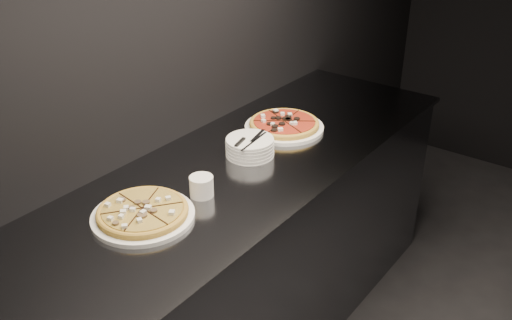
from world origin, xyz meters
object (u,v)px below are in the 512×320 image
Objects in this scene: counter at (237,260)px; pizza_mushroom at (143,213)px; plate_stack at (250,147)px; ramekin at (201,186)px; cutlery at (249,140)px; pizza_tomato at (284,125)px.

pizza_mushroom is (-0.03, -0.47, 0.48)m from counter.
ramekin reaches higher than plate_stack.
counter is 11.46× the size of cutlery.
counter is at bearing -95.52° from cutlery.
cutlery is (0.04, -0.31, 0.05)m from pizza_tomato.
cutlery is at bearing 88.80° from pizza_mushroom.
plate_stack is at bearing 104.34° from cutlery.
cutlery is (-0.02, 0.11, 0.54)m from counter.
pizza_tomato is (-0.03, 0.89, 0.00)m from pizza_mushroom.
ramekin is at bearing -81.98° from counter.
cutlery is at bearing -83.02° from pizza_tomato.
cutlery is at bearing 97.77° from counter.
pizza_mushroom is 1.79× the size of plate_stack.
counter is 6.90× the size of pizza_mushroom.
pizza_tomato is at bearing 83.69° from cutlery.
counter is 0.64m from pizza_tomato.
ramekin reaches higher than counter.
ramekin is at bearing -82.52° from pizza_tomato.
plate_stack is at bearing 98.84° from ramekin.
ramekin is at bearing -95.35° from cutlery.
pizza_mushroom is at bearing -88.34° from pizza_tomato.
counter is 0.67m from pizza_mushroom.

